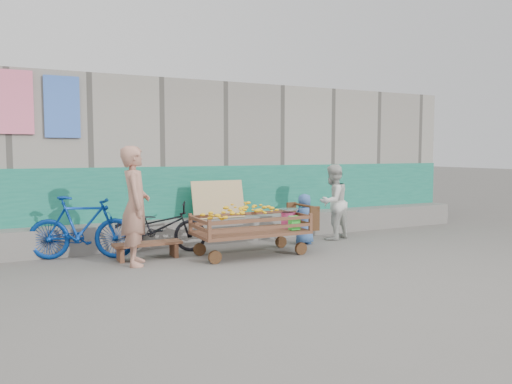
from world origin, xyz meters
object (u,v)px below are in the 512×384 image
bench (148,247)px  child (304,219)px  vendor_man (135,206)px  bicycle_blue (82,228)px  woman (333,202)px  bicycle_dark (159,227)px  banana_cart (249,220)px

bench → child: size_ratio=1.15×
bench → child: bearing=-0.3°
vendor_man → bicycle_blue: size_ratio=1.07×
child → bench: bearing=9.8°
vendor_man → woman: 3.90m
bench → bicycle_blue: 1.06m
bench → bicycle_dark: size_ratio=0.67×
child → bicycle_blue: 3.79m
vendor_man → bicycle_dark: vendor_man is taller
child → bicycle_dark: 2.59m
bench → woman: size_ratio=0.74×
woman → bicycle_dark: 3.33m
bicycle_dark → bicycle_blue: bearing=112.3°
banana_cart → bicycle_blue: (-2.44, 0.90, -0.08)m
bicycle_dark → child: bearing=-80.4°
vendor_man → bicycle_blue: vendor_man is taller
child → bicycle_dark: size_ratio=0.58×
child → bicycle_blue: bicycle_blue is taller
woman → banana_cart: bearing=-2.0°
banana_cart → child: (1.33, 0.44, -0.11)m
bench → woman: woman is taller
bicycle_blue → child: bearing=-75.8°
bench → vendor_man: 0.80m
woman → bicycle_blue: woman is taller
banana_cart → vendor_man: (-1.78, 0.13, 0.31)m
woman → child: 0.82m
bench → woman: (3.61, 0.17, 0.52)m
banana_cart → bench: 1.64m
vendor_man → bicycle_dark: 1.08m
bench → vendor_man: vendor_man is taller
bench → bicycle_dark: 0.61m
banana_cart → child: child is taller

